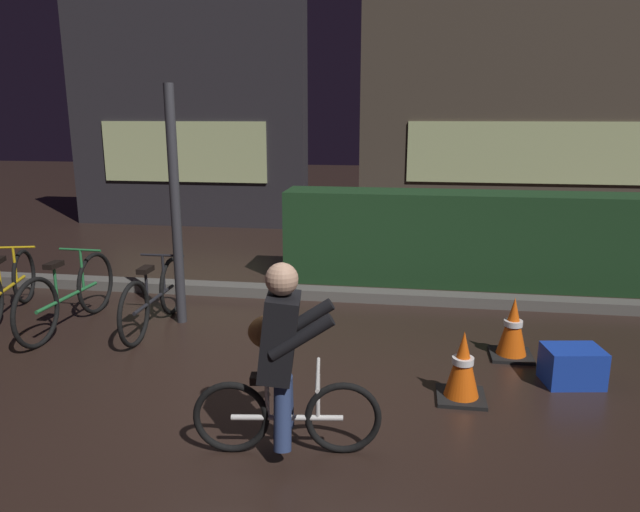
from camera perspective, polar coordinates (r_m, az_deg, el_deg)
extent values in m
plane|color=black|center=(4.89, -3.45, -11.88)|extent=(40.00, 40.00, 0.00)
cube|color=#56544F|center=(6.89, 0.36, -3.62)|extent=(12.00, 0.24, 0.12)
cube|color=#19381C|center=(7.62, 14.91, 1.60)|extent=(4.80, 0.70, 1.15)
cube|color=#262328|center=(11.58, -12.75, 14.55)|extent=(4.47, 0.50, 4.71)
cube|color=#BFCC8C|center=(11.35, -12.99, 9.74)|extent=(3.13, 0.04, 1.10)
cube|color=#42382D|center=(11.70, 19.29, 15.30)|extent=(5.96, 0.50, 5.18)
cube|color=#BFCC8C|center=(11.44, 19.06, 9.38)|extent=(4.18, 0.04, 1.10)
cylinder|color=#2D2D33|center=(6.04, -13.74, 4.52)|extent=(0.10, 0.10, 2.38)
torus|color=black|center=(7.47, -26.60, -1.77)|extent=(0.20, 0.60, 0.61)
cylinder|color=gold|center=(7.06, -27.85, -2.74)|extent=(0.27, 0.89, 0.04)
cylinder|color=gold|center=(7.24, -27.31, -0.74)|extent=(0.03, 0.03, 0.38)
cylinder|color=gold|center=(7.20, -27.47, 0.74)|extent=(0.45, 0.14, 0.02)
torus|color=black|center=(6.79, -20.79, -2.44)|extent=(0.07, 0.66, 0.66)
torus|color=black|center=(6.01, -25.65, -4.94)|extent=(0.07, 0.66, 0.66)
cylinder|color=#236B38|center=(6.39, -23.07, -3.62)|extent=(0.07, 0.99, 0.04)
cylinder|color=#236B38|center=(6.21, -24.10, -2.44)|extent=(0.03, 0.03, 0.37)
cube|color=black|center=(6.16, -24.27, -0.78)|extent=(0.11, 0.20, 0.05)
cylinder|color=#236B38|center=(6.55, -21.94, -1.21)|extent=(0.03, 0.03, 0.42)
cylinder|color=#236B38|center=(6.51, -22.10, 0.56)|extent=(0.46, 0.04, 0.02)
torus|color=black|center=(6.51, -14.04, -2.81)|extent=(0.05, 0.62, 0.61)
torus|color=black|center=(5.72, -17.46, -5.35)|extent=(0.05, 0.62, 0.61)
cylinder|color=black|center=(6.11, -15.63, -4.00)|extent=(0.04, 0.91, 0.04)
cylinder|color=black|center=(5.92, -16.36, -2.88)|extent=(0.03, 0.03, 0.34)
cube|color=black|center=(5.88, -16.47, -1.27)|extent=(0.10, 0.20, 0.05)
cylinder|color=black|center=(6.28, -14.84, -1.64)|extent=(0.03, 0.03, 0.39)
cylinder|color=black|center=(6.23, -14.94, 0.06)|extent=(0.46, 0.03, 0.02)
cube|color=black|center=(4.72, 13.40, -13.04)|extent=(0.36, 0.36, 0.03)
cone|color=#EA560F|center=(4.61, 13.58, -10.04)|extent=(0.26, 0.26, 0.51)
cylinder|color=white|center=(4.60, 13.60, -9.74)|extent=(0.16, 0.16, 0.05)
cube|color=black|center=(5.58, 17.88, -9.06)|extent=(0.36, 0.36, 0.03)
cone|color=#EA560F|center=(5.48, 18.09, -6.41)|extent=(0.26, 0.26, 0.52)
cylinder|color=white|center=(5.47, 18.11, -6.15)|extent=(0.16, 0.16, 0.05)
cube|color=#193DB7|center=(5.18, 23.12, -9.70)|extent=(0.49, 0.39, 0.30)
torus|color=black|center=(3.85, 2.24, -15.32)|extent=(0.49, 0.11, 0.48)
torus|color=black|center=(3.90, -8.54, -15.10)|extent=(0.49, 0.11, 0.48)
cylinder|color=silver|center=(3.86, -3.19, -15.27)|extent=(0.70, 0.13, 0.04)
cylinder|color=silver|center=(3.81, -5.12, -13.49)|extent=(0.03, 0.03, 0.26)
cube|color=black|center=(3.75, -5.16, -11.69)|extent=(0.21, 0.13, 0.05)
cylinder|color=silver|center=(3.78, -0.21, -13.35)|extent=(0.03, 0.03, 0.30)
cylinder|color=silver|center=(3.72, -0.21, -11.31)|extent=(0.09, 0.46, 0.02)
cylinder|color=navy|center=(3.92, -3.40, -13.80)|extent=(0.14, 0.22, 0.42)
cylinder|color=navy|center=(3.74, -3.62, -15.21)|extent=(0.14, 0.22, 0.42)
cube|color=black|center=(3.63, -3.94, -7.72)|extent=(0.30, 0.35, 0.54)
sphere|color=tan|center=(3.51, -3.71, -2.25)|extent=(0.20, 0.20, 0.20)
cylinder|color=black|center=(3.73, -1.62, -6.25)|extent=(0.40, 0.13, 0.29)
cylinder|color=black|center=(3.47, -1.81, -7.82)|extent=(0.40, 0.13, 0.29)
ellipsoid|color=brown|center=(3.84, -4.58, -7.32)|extent=(0.34, 0.20, 0.24)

